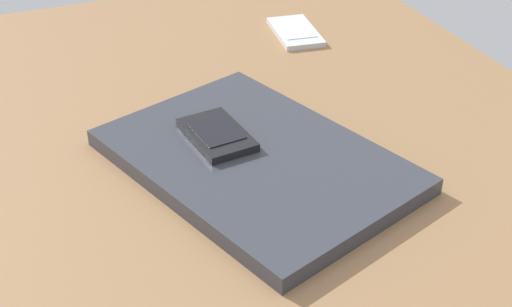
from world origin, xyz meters
TOP-DOWN VIEW (x-y plane):
  - desk_surface at (0.00, 0.00)cm, footprint 120.00×80.00cm
  - laptop_closed at (-1.55, -3.17)cm, footprint 39.72×33.24cm
  - cell_phone_on_laptop at (-6.27, -6.13)cm, footprint 10.41×7.10cm
  - cell_phone_on_desk at (-33.78, 16.89)cm, footprint 12.30×7.73cm

SIDE VIEW (x-z plane):
  - desk_surface at x=0.00cm, z-range 0.00..3.00cm
  - cell_phone_on_desk at x=-33.78cm, z-range 2.97..3.94cm
  - laptop_closed at x=-1.55cm, z-range 3.00..4.98cm
  - cell_phone_on_laptop at x=-6.27cm, z-range 4.95..6.07cm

